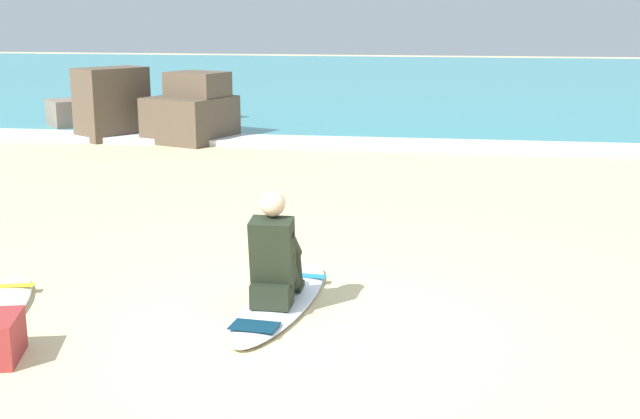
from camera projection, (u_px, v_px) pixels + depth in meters
The scene contains 6 objects.
ground_plane at pixel (300, 334), 6.52m from camera, with size 80.00×80.00×0.00m, color beige.
sea at pixel (424, 81), 28.44m from camera, with size 80.00×28.00×0.10m, color teal.
breaking_foam at pixel (392, 144), 15.28m from camera, with size 80.00×0.90×0.11m, color white.
surfboard_main at pixel (281, 301), 7.15m from camera, with size 0.71×2.22×0.08m.
surfer_seated at pixel (275, 259), 6.95m from camera, with size 0.37×0.70×0.95m.
rock_outcrop_distant at pixel (159, 111), 16.64m from camera, with size 4.32×4.14×1.35m.
Camera 1 is at (1.12, -6.02, 2.43)m, focal length 47.71 mm.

